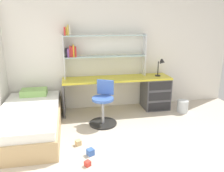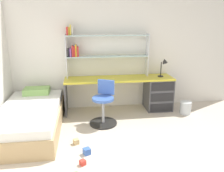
{
  "view_description": "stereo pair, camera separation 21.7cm",
  "coord_description": "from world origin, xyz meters",
  "px_view_note": "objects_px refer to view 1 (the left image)",
  "views": [
    {
      "loc": [
        -0.95,
        -1.99,
        1.88
      ],
      "look_at": [
        -0.23,
        1.75,
        0.77
      ],
      "focal_mm": 35.83,
      "sensor_mm": 36.0,
      "label": 1
    },
    {
      "loc": [
        -0.73,
        -2.03,
        1.88
      ],
      "look_at": [
        -0.23,
        1.75,
        0.77
      ],
      "focal_mm": 35.83,
      "sensor_mm": 36.0,
      "label": 2
    }
  ],
  "objects_px": {
    "bed_platform": "(30,120)",
    "toy_block_natural_3": "(78,143)",
    "bookshelf_hutch": "(95,48)",
    "waste_bin": "(183,106)",
    "desk": "(145,90)",
    "desk_lamp": "(162,65)",
    "swivel_chair": "(103,107)",
    "toy_block_red_2": "(88,163)",
    "toy_block_blue_1": "(90,152)"
  },
  "relations": [
    {
      "from": "bookshelf_hutch",
      "to": "waste_bin",
      "type": "height_order",
      "value": "bookshelf_hutch"
    },
    {
      "from": "bed_platform",
      "to": "desk",
      "type": "bearing_deg",
      "value": 16.66
    },
    {
      "from": "bed_platform",
      "to": "toy_block_blue_1",
      "type": "height_order",
      "value": "bed_platform"
    },
    {
      "from": "toy_block_red_2",
      "to": "toy_block_natural_3",
      "type": "height_order",
      "value": "toy_block_natural_3"
    },
    {
      "from": "desk_lamp",
      "to": "bed_platform",
      "type": "relative_size",
      "value": 0.19
    },
    {
      "from": "bookshelf_hutch",
      "to": "toy_block_blue_1",
      "type": "relative_size",
      "value": 18.18
    },
    {
      "from": "bookshelf_hutch",
      "to": "toy_block_natural_3",
      "type": "xyz_separation_m",
      "value": [
        -0.47,
        -1.44,
        -1.31
      ]
    },
    {
      "from": "swivel_chair",
      "to": "bed_platform",
      "type": "distance_m",
      "value": 1.32
    },
    {
      "from": "desk_lamp",
      "to": "bookshelf_hutch",
      "type": "bearing_deg",
      "value": 172.15
    },
    {
      "from": "bed_platform",
      "to": "toy_block_natural_3",
      "type": "bearing_deg",
      "value": -36.51
    },
    {
      "from": "bookshelf_hutch",
      "to": "swivel_chair",
      "type": "distance_m",
      "value": 1.26
    },
    {
      "from": "swivel_chair",
      "to": "waste_bin",
      "type": "xyz_separation_m",
      "value": [
        1.75,
        0.23,
        -0.2
      ]
    },
    {
      "from": "toy_block_blue_1",
      "to": "toy_block_red_2",
      "type": "bearing_deg",
      "value": -104.19
    },
    {
      "from": "bookshelf_hutch",
      "to": "toy_block_red_2",
      "type": "bearing_deg",
      "value": -100.57
    },
    {
      "from": "bookshelf_hutch",
      "to": "desk",
      "type": "bearing_deg",
      "value": -8.2
    },
    {
      "from": "swivel_chair",
      "to": "toy_block_blue_1",
      "type": "relative_size",
      "value": 8.62
    },
    {
      "from": "desk",
      "to": "swivel_chair",
      "type": "height_order",
      "value": "swivel_chair"
    },
    {
      "from": "waste_bin",
      "to": "toy_block_red_2",
      "type": "height_order",
      "value": "waste_bin"
    },
    {
      "from": "bed_platform",
      "to": "toy_block_natural_3",
      "type": "distance_m",
      "value": 1.01
    },
    {
      "from": "desk_lamp",
      "to": "swivel_chair",
      "type": "height_order",
      "value": "desk_lamp"
    },
    {
      "from": "toy_block_blue_1",
      "to": "toy_block_natural_3",
      "type": "relative_size",
      "value": 1.18
    },
    {
      "from": "swivel_chair",
      "to": "toy_block_blue_1",
      "type": "distance_m",
      "value": 1.1
    },
    {
      "from": "toy_block_natural_3",
      "to": "bed_platform",
      "type": "bearing_deg",
      "value": 143.49
    },
    {
      "from": "toy_block_natural_3",
      "to": "waste_bin",
      "type": "bearing_deg",
      "value": 22.2
    },
    {
      "from": "desk",
      "to": "desk_lamp",
      "type": "bearing_deg",
      "value": -6.76
    },
    {
      "from": "desk_lamp",
      "to": "toy_block_natural_3",
      "type": "bearing_deg",
      "value": -146.19
    },
    {
      "from": "waste_bin",
      "to": "toy_block_natural_3",
      "type": "relative_size",
      "value": 3.24
    },
    {
      "from": "toy_block_blue_1",
      "to": "waste_bin",
      "type": "bearing_deg",
      "value": 30.39
    },
    {
      "from": "swivel_chair",
      "to": "bookshelf_hutch",
      "type": "bearing_deg",
      "value": 93.07
    },
    {
      "from": "desk",
      "to": "toy_block_blue_1",
      "type": "distance_m",
      "value": 2.13
    },
    {
      "from": "desk_lamp",
      "to": "toy_block_blue_1",
      "type": "bearing_deg",
      "value": -137.57
    },
    {
      "from": "desk",
      "to": "bed_platform",
      "type": "relative_size",
      "value": 1.16
    },
    {
      "from": "swivel_chair",
      "to": "toy_block_red_2",
      "type": "relative_size",
      "value": 11.36
    },
    {
      "from": "bookshelf_hutch",
      "to": "waste_bin",
      "type": "relative_size",
      "value": 6.62
    },
    {
      "from": "waste_bin",
      "to": "toy_block_blue_1",
      "type": "height_order",
      "value": "waste_bin"
    },
    {
      "from": "toy_block_red_2",
      "to": "toy_block_natural_3",
      "type": "bearing_deg",
      "value": 100.01
    },
    {
      "from": "desk",
      "to": "toy_block_blue_1",
      "type": "height_order",
      "value": "desk"
    },
    {
      "from": "waste_bin",
      "to": "toy_block_red_2",
      "type": "relative_size",
      "value": 3.62
    },
    {
      "from": "toy_block_red_2",
      "to": "desk_lamp",
      "type": "bearing_deg",
      "value": 45.65
    },
    {
      "from": "bookshelf_hutch",
      "to": "toy_block_blue_1",
      "type": "xyz_separation_m",
      "value": [
        -0.31,
        -1.75,
        -1.3
      ]
    },
    {
      "from": "waste_bin",
      "to": "toy_block_red_2",
      "type": "distance_m",
      "value": 2.62
    },
    {
      "from": "swivel_chair",
      "to": "waste_bin",
      "type": "distance_m",
      "value": 1.77
    },
    {
      "from": "desk",
      "to": "toy_block_natural_3",
      "type": "height_order",
      "value": "desk"
    },
    {
      "from": "desk_lamp",
      "to": "bed_platform",
      "type": "height_order",
      "value": "desk_lamp"
    },
    {
      "from": "bed_platform",
      "to": "toy_block_red_2",
      "type": "distance_m",
      "value": 1.47
    },
    {
      "from": "desk",
      "to": "desk_lamp",
      "type": "distance_m",
      "value": 0.66
    },
    {
      "from": "bed_platform",
      "to": "waste_bin",
      "type": "height_order",
      "value": "bed_platform"
    },
    {
      "from": "toy_block_natural_3",
      "to": "toy_block_blue_1",
      "type": "bearing_deg",
      "value": -62.34
    },
    {
      "from": "desk",
      "to": "toy_block_natural_3",
      "type": "bearing_deg",
      "value": -139.85
    },
    {
      "from": "bookshelf_hutch",
      "to": "bed_platform",
      "type": "xyz_separation_m",
      "value": [
        -1.27,
        -0.85,
        -1.12
      ]
    }
  ]
}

